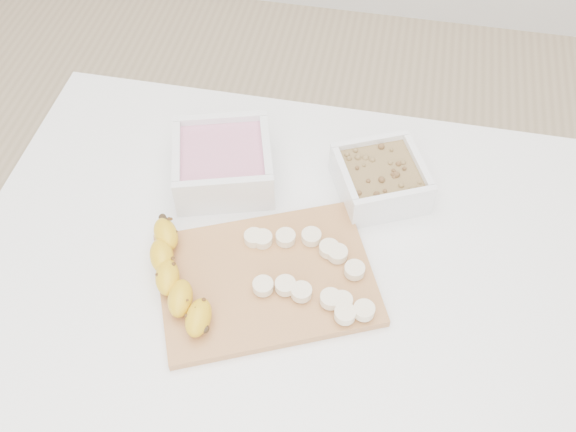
% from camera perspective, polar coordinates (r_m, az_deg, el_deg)
% --- Properties ---
extents(ground, '(3.50, 3.50, 0.00)m').
position_cam_1_polar(ground, '(1.69, -0.21, -17.89)').
color(ground, '#C6AD89').
rests_on(ground, ground).
extents(table, '(1.00, 0.70, 0.75)m').
position_cam_1_polar(table, '(1.09, -0.30, -6.22)').
color(table, white).
rests_on(table, ground).
extents(bowl_yogurt, '(0.20, 0.20, 0.08)m').
position_cam_1_polar(bowl_yogurt, '(1.09, -5.80, 4.79)').
color(bowl_yogurt, white).
rests_on(bowl_yogurt, table).
extents(bowl_granola, '(0.18, 0.18, 0.06)m').
position_cam_1_polar(bowl_granola, '(1.08, 8.20, 3.35)').
color(bowl_granola, white).
rests_on(bowl_granola, table).
extents(cutting_board, '(0.38, 0.34, 0.01)m').
position_cam_1_polar(cutting_board, '(0.98, -1.94, -5.62)').
color(cutting_board, '#B47945').
rests_on(cutting_board, table).
extents(banana, '(0.13, 0.21, 0.04)m').
position_cam_1_polar(banana, '(0.96, -9.77, -5.47)').
color(banana, gold).
rests_on(banana, cutting_board).
extents(banana_slices, '(0.22, 0.16, 0.02)m').
position_cam_1_polar(banana_slices, '(0.97, 2.08, -4.93)').
color(banana_slices, '#F5E4BF').
rests_on(banana_slices, cutting_board).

